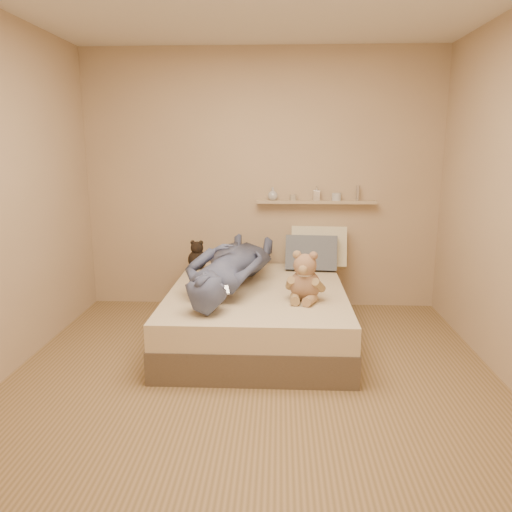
{
  "coord_description": "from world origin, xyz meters",
  "views": [
    {
      "loc": [
        0.18,
        -3.2,
        1.66
      ],
      "look_at": [
        0.0,
        0.65,
        0.8
      ],
      "focal_mm": 35.0,
      "sensor_mm": 36.0,
      "label": 1
    }
  ],
  "objects_px": {
    "game_console": "(217,291)",
    "person": "(230,265)",
    "dark_plush": "(197,257)",
    "pillow_cream": "(319,247)",
    "bed": "(258,313)",
    "teddy_bear": "(305,280)",
    "pillow_grey": "(311,253)",
    "wall_shelf": "(316,202)"
  },
  "relations": [
    {
      "from": "game_console",
      "to": "person",
      "type": "distance_m",
      "value": 0.62
    },
    {
      "from": "dark_plush",
      "to": "pillow_cream",
      "type": "distance_m",
      "value": 1.23
    },
    {
      "from": "bed",
      "to": "teddy_bear",
      "type": "distance_m",
      "value": 0.64
    },
    {
      "from": "pillow_grey",
      "to": "bed",
      "type": "bearing_deg",
      "value": -125.93
    },
    {
      "from": "teddy_bear",
      "to": "person",
      "type": "xyz_separation_m",
      "value": [
        -0.63,
        0.35,
        0.03
      ]
    },
    {
      "from": "game_console",
      "to": "teddy_bear",
      "type": "bearing_deg",
      "value": 22.45
    },
    {
      "from": "teddy_bear",
      "to": "pillow_cream",
      "type": "height_order",
      "value": "pillow_cream"
    },
    {
      "from": "game_console",
      "to": "dark_plush",
      "type": "xyz_separation_m",
      "value": [
        -0.36,
        1.27,
        -0.03
      ]
    },
    {
      "from": "game_console",
      "to": "wall_shelf",
      "type": "relative_size",
      "value": 0.16
    },
    {
      "from": "teddy_bear",
      "to": "pillow_grey",
      "type": "distance_m",
      "value": 1.02
    },
    {
      "from": "pillow_cream",
      "to": "wall_shelf",
      "type": "height_order",
      "value": "wall_shelf"
    },
    {
      "from": "bed",
      "to": "wall_shelf",
      "type": "relative_size",
      "value": 1.58
    },
    {
      "from": "pillow_grey",
      "to": "wall_shelf",
      "type": "relative_size",
      "value": 0.42
    },
    {
      "from": "wall_shelf",
      "to": "bed",
      "type": "bearing_deg",
      "value": -121.18
    },
    {
      "from": "game_console",
      "to": "pillow_grey",
      "type": "relative_size",
      "value": 0.38
    },
    {
      "from": "bed",
      "to": "pillow_grey",
      "type": "relative_size",
      "value": 3.8
    },
    {
      "from": "teddy_bear",
      "to": "pillow_cream",
      "type": "xyz_separation_m",
      "value": [
        0.2,
        1.15,
        0.03
      ]
    },
    {
      "from": "teddy_bear",
      "to": "wall_shelf",
      "type": "distance_m",
      "value": 1.33
    },
    {
      "from": "pillow_grey",
      "to": "person",
      "type": "distance_m",
      "value": 0.99
    },
    {
      "from": "teddy_bear",
      "to": "person",
      "type": "height_order",
      "value": "same"
    },
    {
      "from": "game_console",
      "to": "wall_shelf",
      "type": "distance_m",
      "value": 1.79
    },
    {
      "from": "pillow_cream",
      "to": "pillow_grey",
      "type": "xyz_separation_m",
      "value": [
        -0.08,
        -0.14,
        -0.03
      ]
    },
    {
      "from": "teddy_bear",
      "to": "game_console",
      "type": "bearing_deg",
      "value": -157.55
    },
    {
      "from": "bed",
      "to": "person",
      "type": "relative_size",
      "value": 1.12
    },
    {
      "from": "dark_plush",
      "to": "wall_shelf",
      "type": "height_order",
      "value": "wall_shelf"
    },
    {
      "from": "game_console",
      "to": "person",
      "type": "xyz_separation_m",
      "value": [
        0.04,
        0.62,
        0.05
      ]
    },
    {
      "from": "game_console",
      "to": "pillow_grey",
      "type": "height_order",
      "value": "pillow_grey"
    },
    {
      "from": "dark_plush",
      "to": "pillow_cream",
      "type": "xyz_separation_m",
      "value": [
        1.21,
        0.16,
        0.07
      ]
    },
    {
      "from": "game_console",
      "to": "teddy_bear",
      "type": "relative_size",
      "value": 0.46
    },
    {
      "from": "bed",
      "to": "wall_shelf",
      "type": "xyz_separation_m",
      "value": [
        0.55,
        0.91,
        0.88
      ]
    },
    {
      "from": "wall_shelf",
      "to": "pillow_grey",
      "type": "bearing_deg",
      "value": -102.85
    },
    {
      "from": "pillow_cream",
      "to": "dark_plush",
      "type": "bearing_deg",
      "value": -172.7
    },
    {
      "from": "bed",
      "to": "person",
      "type": "xyz_separation_m",
      "value": [
        -0.24,
        0.02,
        0.43
      ]
    },
    {
      "from": "pillow_cream",
      "to": "pillow_grey",
      "type": "distance_m",
      "value": 0.17
    },
    {
      "from": "person",
      "to": "game_console",
      "type": "bearing_deg",
      "value": 96.35
    },
    {
      "from": "bed",
      "to": "pillow_cream",
      "type": "xyz_separation_m",
      "value": [
        0.58,
        0.83,
        0.43
      ]
    },
    {
      "from": "dark_plush",
      "to": "pillow_grey",
      "type": "xyz_separation_m",
      "value": [
        1.13,
        0.02,
        0.04
      ]
    },
    {
      "from": "bed",
      "to": "teddy_bear",
      "type": "relative_size",
      "value": 4.66
    },
    {
      "from": "teddy_bear",
      "to": "pillow_cream",
      "type": "bearing_deg",
      "value": 80.38
    },
    {
      "from": "pillow_grey",
      "to": "teddy_bear",
      "type": "bearing_deg",
      "value": -96.34
    },
    {
      "from": "game_console",
      "to": "pillow_grey",
      "type": "distance_m",
      "value": 1.5
    },
    {
      "from": "bed",
      "to": "pillow_cream",
      "type": "distance_m",
      "value": 1.1
    }
  ]
}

